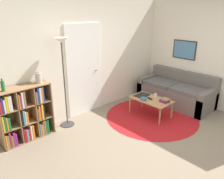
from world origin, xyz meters
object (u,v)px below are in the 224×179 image
at_px(bookshelf, 24,115).
at_px(laptop, 142,95).
at_px(couch, 176,92).
at_px(floor_lamp, 62,58).
at_px(coffee_table, 151,101).
at_px(vase_on_shelf, 38,78).
at_px(cup, 156,95).
at_px(bowl, 144,99).
at_px(bottle_middle, 3,86).

xyz_separation_m(bookshelf, laptop, (2.51, -0.72, -0.07)).
height_order(bookshelf, couch, bookshelf).
distance_m(floor_lamp, coffee_table, 2.18).
bearing_deg(vase_on_shelf, bookshelf, -179.13).
bearing_deg(laptop, vase_on_shelf, 161.36).
bearing_deg(cup, vase_on_shelf, 156.79).
xyz_separation_m(bookshelf, bowl, (2.33, -0.92, -0.05)).
height_order(coffee_table, laptop, laptop).
height_order(coffee_table, bowl, bowl).
bearing_deg(floor_lamp, bookshelf, 175.90).
relative_size(bookshelf, coffee_table, 1.11).
distance_m(laptop, bottle_middle, 2.96).
bearing_deg(laptop, cup, -58.49).
xyz_separation_m(couch, coffee_table, (-1.11, -0.01, 0.08)).
bearing_deg(bowl, vase_on_shelf, 154.77).
xyz_separation_m(floor_lamp, bottle_middle, (-1.13, 0.05, -0.32)).
bearing_deg(coffee_table, floor_lamp, 150.46).
height_order(couch, bottle_middle, bottle_middle).
bearing_deg(bookshelf, bottle_middle, -177.21).
height_order(bookshelf, cup, bookshelf).
relative_size(couch, coffee_table, 2.01).
xyz_separation_m(bottle_middle, vase_on_shelf, (0.63, 0.02, 0.00)).
xyz_separation_m(coffee_table, laptop, (0.02, 0.27, 0.05)).
distance_m(cup, vase_on_shelf, 2.62).
bearing_deg(coffee_table, cup, 1.52).
xyz_separation_m(couch, laptop, (-1.09, 0.27, 0.14)).
bearing_deg(laptop, bookshelf, 163.98).
distance_m(coffee_table, bowl, 0.20).
relative_size(coffee_table, cup, 11.85).
xyz_separation_m(cup, vase_on_shelf, (-2.32, 0.99, 0.68)).
xyz_separation_m(floor_lamp, laptop, (1.66, -0.66, -1.03)).
distance_m(coffee_table, cup, 0.20).
bearing_deg(bowl, coffee_table, -22.74).
bearing_deg(vase_on_shelf, couch, -17.01).
relative_size(floor_lamp, cup, 23.32).
relative_size(coffee_table, bottle_middle, 4.20).
relative_size(coffee_table, bowl, 6.92).
bearing_deg(coffee_table, bowl, 157.26).
height_order(bowl, vase_on_shelf, vase_on_shelf).
bearing_deg(bowl, couch, -2.95).
distance_m(coffee_table, vase_on_shelf, 2.48).
height_order(coffee_table, vase_on_shelf, vase_on_shelf).
height_order(couch, bowl, couch).
bearing_deg(bowl, cup, -10.84).
relative_size(floor_lamp, couch, 0.98).
bearing_deg(bottle_middle, coffee_table, -19.47).
relative_size(coffee_table, laptop, 2.54).
bearing_deg(vase_on_shelf, cup, -23.21).
bearing_deg(laptop, floor_lamp, 158.32).
distance_m(bottle_middle, vase_on_shelf, 0.63).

